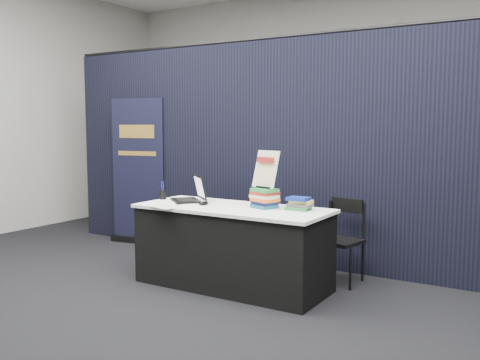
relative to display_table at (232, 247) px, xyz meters
name	(u,v)px	position (x,y,z in m)	size (l,w,h in m)	color
floor	(198,303)	(0.00, -0.55, -0.38)	(8.00, 8.00, 0.00)	black
wall_back	(360,107)	(0.00, 3.45, 1.37)	(8.00, 0.02, 3.50)	#B3B0A9
drape_partition	(285,153)	(0.00, 1.05, 0.82)	(6.00, 0.08, 2.40)	black
display_table	(232,247)	(0.00, 0.00, 0.00)	(1.80, 0.75, 0.75)	black
laptop	(188,195)	(-0.56, 0.07, 0.43)	(0.41, 0.46, 0.26)	black
mouse	(204,203)	(-0.28, -0.06, 0.39)	(0.07, 0.12, 0.04)	black
brochure_left	(166,207)	(-0.51, -0.33, 0.38)	(0.25, 0.18, 0.00)	silver
brochure_mid	(167,202)	(-0.68, -0.10, 0.38)	(0.26, 0.18, 0.00)	white
brochure_right	(199,205)	(-0.33, -0.07, 0.38)	(0.32, 0.23, 0.00)	white
pen_cup	(163,195)	(-0.86, 0.04, 0.42)	(0.07, 0.07, 0.09)	black
book_stack_tall	(264,198)	(0.28, 0.10, 0.46)	(0.26, 0.22, 0.18)	#1B5168
book_stack_short	(300,203)	(0.60, 0.16, 0.43)	(0.21, 0.16, 0.11)	#228337
info_sign	(266,170)	(0.28, 0.13, 0.72)	(0.27, 0.16, 0.35)	black
pullup_banner	(138,180)	(-2.00, 0.93, 0.43)	(0.78, 0.23, 1.82)	black
stacking_chair	(341,237)	(0.80, 0.67, 0.06)	(0.42, 0.43, 0.79)	black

